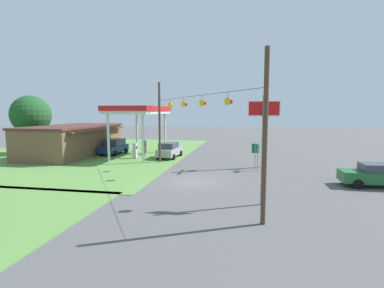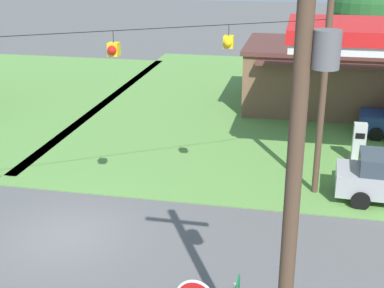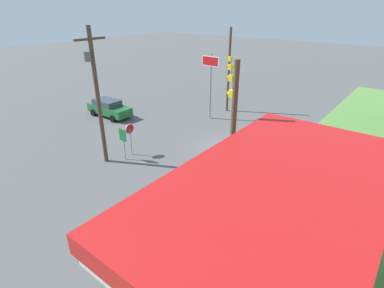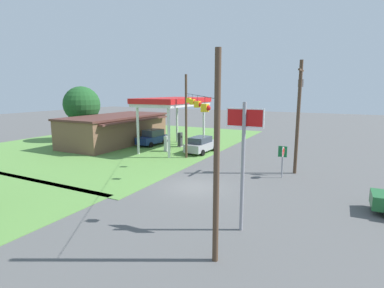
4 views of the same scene
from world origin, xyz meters
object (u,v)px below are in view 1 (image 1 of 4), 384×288
at_px(gas_station_canopy, 139,111).
at_px(tree_behind_station, 31,115).
at_px(gas_station_store, 73,140).
at_px(fuel_pump_far, 144,148).
at_px(car_on_crossroad, 377,175).
at_px(route_sign, 255,151).
at_px(car_at_pumps_front, 169,150).
at_px(fuel_pump_near, 135,151).
at_px(car_at_pumps_rear, 114,147).
at_px(utility_pole_main, 266,114).
at_px(stop_sign_roadside, 258,151).
at_px(stop_sign_overhead, 263,131).

height_order(gas_station_canopy, tree_behind_station, tree_behind_station).
bearing_deg(tree_behind_station, gas_station_store, -89.51).
bearing_deg(fuel_pump_far, car_on_crossroad, -118.79).
bearing_deg(gas_station_store, route_sign, -102.75).
height_order(car_at_pumps_front, car_on_crossroad, car_at_pumps_front).
bearing_deg(car_on_crossroad, fuel_pump_near, -23.28).
relative_size(fuel_pump_far, car_at_pumps_front, 0.37).
xyz_separation_m(gas_station_canopy, tree_behind_station, (-0.32, 14.29, -0.52)).
bearing_deg(gas_station_store, car_at_pumps_rear, -74.31).
relative_size(gas_station_store, car_at_pumps_rear, 3.18).
distance_m(gas_station_canopy, route_sign, 14.94).
bearing_deg(utility_pole_main, stop_sign_roadside, 159.76).
xyz_separation_m(gas_station_canopy, fuel_pump_far, (1.55, -0.00, -4.61)).
height_order(gas_station_canopy, car_on_crossroad, gas_station_canopy).
bearing_deg(car_on_crossroad, gas_station_canopy, -26.64).
height_order(car_at_pumps_rear, utility_pole_main, utility_pole_main).
xyz_separation_m(car_on_crossroad, stop_sign_roadside, (4.45, 8.33, 0.92)).
distance_m(fuel_pump_near, fuel_pump_far, 3.10).
height_order(fuel_pump_near, route_sign, route_sign).
height_order(fuel_pump_near, stop_sign_roadside, stop_sign_roadside).
distance_m(stop_sign_roadside, route_sign, 0.88).
bearing_deg(gas_station_store, utility_pole_main, -99.75).
distance_m(fuel_pump_far, stop_sign_roadside, 15.70).
relative_size(car_at_pumps_rear, utility_pole_main, 0.49).
relative_size(fuel_pump_far, car_on_crossroad, 0.36).
height_order(fuel_pump_far, route_sign, route_sign).
height_order(fuel_pump_far, utility_pole_main, utility_pole_main).
bearing_deg(fuel_pump_far, car_at_pumps_front, -116.91).
xyz_separation_m(fuel_pump_near, utility_pole_main, (-2.66, -14.37, 4.33)).
xyz_separation_m(gas_station_store, fuel_pump_far, (1.82, -8.56, -1.01)).
height_order(fuel_pump_far, car_at_pumps_rear, car_at_pumps_rear).
relative_size(car_at_pumps_front, car_on_crossroad, 0.99).
bearing_deg(car_on_crossroad, car_at_pumps_rear, -25.31).
distance_m(car_at_pumps_rear, stop_sign_roadside, 18.88).
bearing_deg(gas_station_store, car_on_crossroad, -108.59).
bearing_deg(fuel_pump_near, gas_station_canopy, 0.05).
height_order(gas_station_store, tree_behind_station, tree_behind_station).
xyz_separation_m(car_at_pumps_front, tree_behind_station, (0.05, 18.07, 4.00)).
relative_size(gas_station_store, route_sign, 5.98).
bearing_deg(fuel_pump_near, car_on_crossroad, -112.24).
xyz_separation_m(gas_station_store, car_on_crossroad, (-10.28, -30.56, -0.97)).
bearing_deg(car_at_pumps_rear, tree_behind_station, -77.79).
bearing_deg(stop_sign_overhead, fuel_pump_near, 42.78).
distance_m(fuel_pump_far, utility_pole_main, 16.07).
height_order(stop_sign_roadside, tree_behind_station, tree_behind_station).
bearing_deg(tree_behind_station, stop_sign_overhead, -119.74).
relative_size(car_at_pumps_front, tree_behind_station, 0.66).
distance_m(fuel_pump_near, car_at_pumps_front, 3.95).
height_order(fuel_pump_far, stop_sign_roadside, stop_sign_roadside).
bearing_deg(gas_station_canopy, stop_sign_roadside, -114.04).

